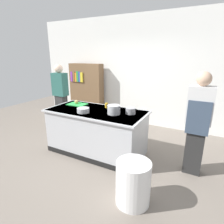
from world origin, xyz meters
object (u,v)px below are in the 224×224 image
Objects in this scene: stock_pot at (114,110)px; bookshelf at (87,91)px; sauce_pan at (131,111)px; juice_cup at (107,105)px; mixing_bowl at (83,110)px; onion at (76,102)px; trash_bin at (133,183)px; person_chef at (198,122)px; person_guest at (61,95)px.

stock_pot is 2.66m from bookshelf.
sauce_pan is 0.62m from juice_cup.
bookshelf is at bearing 123.95° from mixing_bowl.
mixing_bowl is at bearing -156.98° from sauce_pan.
onion is 2.24m from trash_bin.
trash_bin is (0.51, -1.09, -0.65)m from sauce_pan.
sauce_pan reaches higher than trash_bin.
stock_pot is at bearing -43.73° from bookshelf.
person_chef is (1.42, 0.20, -0.07)m from stock_pot.
onion is at bearing 70.39° from person_chef.
bookshelf is (-1.92, 1.84, -0.13)m from stock_pot.
person_guest reaches higher than mixing_bowl.
onion is at bearing 168.16° from stock_pot.
person_chef and person_guest have the same top height.
person_chef reaches higher than trash_bin.
juice_cup is 1.78m from trash_bin.
sauce_pan is 2.76m from bookshelf.
person_guest is (-2.03, 0.79, -0.07)m from stock_pot.
trash_bin is 3.90m from bookshelf.
stock_pot is (1.04, -0.22, 0.02)m from onion.
juice_cup is at bearing 131.73° from trash_bin.
stock_pot is 0.18× the size of bookshelf.
mixing_bowl is (-0.83, -0.35, -0.01)m from sauce_pan.
person_guest reaches higher than onion.
sauce_pan is 2.52× the size of juice_cup.
sauce_pan is 2.38m from person_guest.
trash_bin is at bearing -50.04° from stock_pot.
onion is 0.63m from mixing_bowl.
stock_pot is 0.32m from sauce_pan.
stock_pot is at bearing -43.52° from juice_cup.
sauce_pan is at bearing -14.09° from juice_cup.
bookshelf is (-2.70, 2.77, 0.54)m from trash_bin.
mixing_bowl is 1.77m from person_guest.
stock_pot is at bearing 61.85° from person_guest.
person_chef reaches higher than sauce_pan.
bookshelf is (-1.37, 2.03, -0.09)m from mixing_bowl.
sauce_pan is at bearing -2.44° from onion.
person_chef is at bearing 1.88° from sauce_pan.
stock_pot is 1.20× the size of sauce_pan.
sauce_pan is 1.07× the size of mixing_bowl.
person_guest is at bearing 164.35° from juice_cup.
juice_cup reaches higher than mixing_bowl.
stock_pot is 1.28× the size of mixing_bowl.
sauce_pan is 0.15× the size of bookshelf.
stock_pot is 0.18× the size of person_chef.
person_chef is 1.00× the size of person_guest.
mixing_bowl is 0.14× the size of bookshelf.
juice_cup is 0.06× the size of person_chef.
onion is at bearing 147.73° from trash_bin.
bookshelf reaches higher than juice_cup.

